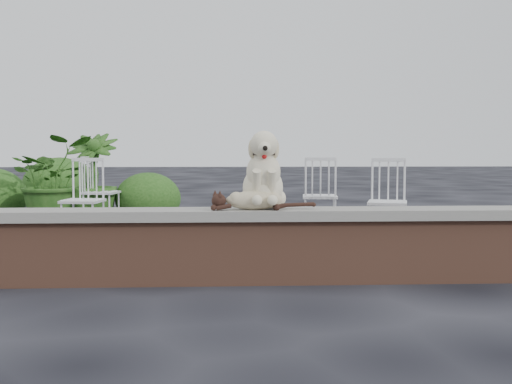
{
  "coord_description": "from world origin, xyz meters",
  "views": [
    {
      "loc": [
        0.3,
        -5.0,
        1.06
      ],
      "look_at": [
        0.56,
        0.2,
        0.7
      ],
      "focal_mm": 45.08,
      "sensor_mm": 36.0,
      "label": 1
    }
  ],
  "objects_px": {
    "chair_d": "(387,201)",
    "dog": "(263,169)",
    "cat": "(254,199)",
    "chair_c": "(320,195)",
    "potted_plant_a": "(53,180)",
    "chair_e": "(101,191)",
    "chair_b": "(83,199)",
    "potted_plant_b": "(92,178)"
  },
  "relations": [
    {
      "from": "dog",
      "to": "chair_b",
      "type": "height_order",
      "value": "dog"
    },
    {
      "from": "chair_c",
      "to": "potted_plant_a",
      "type": "bearing_deg",
      "value": -9.03
    },
    {
      "from": "chair_d",
      "to": "dog",
      "type": "bearing_deg",
      "value": -111.88
    },
    {
      "from": "dog",
      "to": "potted_plant_b",
      "type": "bearing_deg",
      "value": 118.7
    },
    {
      "from": "cat",
      "to": "chair_c",
      "type": "distance_m",
      "value": 3.11
    },
    {
      "from": "cat",
      "to": "chair_c",
      "type": "bearing_deg",
      "value": 72.16
    },
    {
      "from": "cat",
      "to": "chair_d",
      "type": "xyz_separation_m",
      "value": [
        1.58,
        2.05,
        -0.19
      ]
    },
    {
      "from": "chair_b",
      "to": "chair_e",
      "type": "bearing_deg",
      "value": 100.32
    },
    {
      "from": "chair_b",
      "to": "chair_c",
      "type": "bearing_deg",
      "value": 18.56
    },
    {
      "from": "potted_plant_a",
      "to": "cat",
      "type": "bearing_deg",
      "value": -56.86
    },
    {
      "from": "cat",
      "to": "potted_plant_a",
      "type": "distance_m",
      "value": 4.71
    },
    {
      "from": "dog",
      "to": "chair_e",
      "type": "bearing_deg",
      "value": 118.45
    },
    {
      "from": "dog",
      "to": "potted_plant_b",
      "type": "relative_size",
      "value": 0.49
    },
    {
      "from": "cat",
      "to": "potted_plant_a",
      "type": "height_order",
      "value": "potted_plant_a"
    },
    {
      "from": "chair_c",
      "to": "potted_plant_b",
      "type": "height_order",
      "value": "potted_plant_b"
    },
    {
      "from": "chair_e",
      "to": "chair_b",
      "type": "height_order",
      "value": "same"
    },
    {
      "from": "dog",
      "to": "potted_plant_b",
      "type": "distance_m",
      "value": 4.5
    },
    {
      "from": "chair_d",
      "to": "potted_plant_a",
      "type": "bearing_deg",
      "value": 171.83
    },
    {
      "from": "cat",
      "to": "chair_e",
      "type": "relative_size",
      "value": 1.03
    },
    {
      "from": "chair_e",
      "to": "chair_d",
      "type": "xyz_separation_m",
      "value": [
        3.48,
        -1.77,
        0.0
      ]
    },
    {
      "from": "dog",
      "to": "chair_d",
      "type": "distance_m",
      "value": 2.46
    },
    {
      "from": "chair_b",
      "to": "potted_plant_b",
      "type": "bearing_deg",
      "value": 105.75
    },
    {
      "from": "cat",
      "to": "chair_e",
      "type": "xyz_separation_m",
      "value": [
        -1.9,
        3.82,
        -0.19
      ]
    },
    {
      "from": "cat",
      "to": "chair_d",
      "type": "bearing_deg",
      "value": 52.61
    },
    {
      "from": "chair_b",
      "to": "potted_plant_b",
      "type": "relative_size",
      "value": 0.74
    },
    {
      "from": "chair_c",
      "to": "chair_d",
      "type": "relative_size",
      "value": 1.0
    },
    {
      "from": "chair_c",
      "to": "chair_e",
      "type": "bearing_deg",
      "value": -10.28
    },
    {
      "from": "potted_plant_a",
      "to": "dog",
      "type": "bearing_deg",
      "value": -55.02
    },
    {
      "from": "dog",
      "to": "chair_e",
      "type": "relative_size",
      "value": 0.66
    },
    {
      "from": "chair_e",
      "to": "chair_b",
      "type": "distance_m",
      "value": 1.39
    },
    {
      "from": "cat",
      "to": "chair_e",
      "type": "height_order",
      "value": "chair_e"
    },
    {
      "from": "chair_d",
      "to": "chair_b",
      "type": "bearing_deg",
      "value": -170.1
    },
    {
      "from": "potted_plant_a",
      "to": "chair_b",
      "type": "bearing_deg",
      "value": -64.13
    },
    {
      "from": "chair_c",
      "to": "chair_b",
      "type": "bearing_deg",
      "value": 17.05
    },
    {
      "from": "cat",
      "to": "potted_plant_a",
      "type": "bearing_deg",
      "value": 123.29
    },
    {
      "from": "chair_d",
      "to": "potted_plant_a",
      "type": "xyz_separation_m",
      "value": [
        -4.15,
        1.89,
        0.14
      ]
    },
    {
      "from": "chair_e",
      "to": "chair_d",
      "type": "distance_m",
      "value": 3.9
    },
    {
      "from": "chair_b",
      "to": "potted_plant_a",
      "type": "distance_m",
      "value": 1.68
    },
    {
      "from": "chair_e",
      "to": "chair_d",
      "type": "height_order",
      "value": "same"
    },
    {
      "from": "chair_c",
      "to": "chair_b",
      "type": "relative_size",
      "value": 1.0
    },
    {
      "from": "dog",
      "to": "chair_d",
      "type": "height_order",
      "value": "dog"
    },
    {
      "from": "chair_b",
      "to": "potted_plant_a",
      "type": "relative_size",
      "value": 0.77
    }
  ]
}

